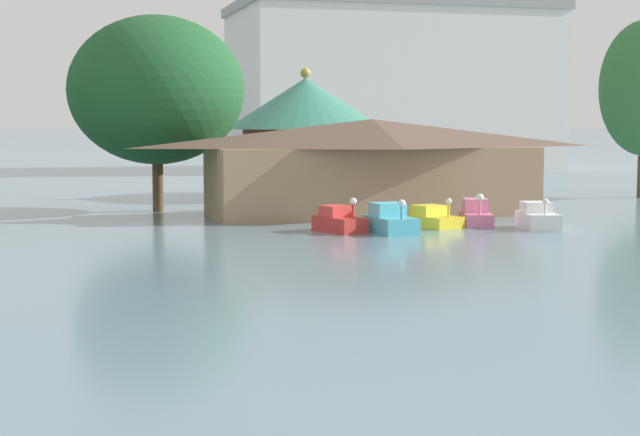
{
  "coord_description": "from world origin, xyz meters",
  "views": [
    {
      "loc": [
        -6.8,
        -9.33,
        5.07
      ],
      "look_at": [
        2.74,
        24.71,
        1.7
      ],
      "focal_mm": 56.16,
      "sensor_mm": 36.0,
      "label": 1
    }
  ],
  "objects_px": {
    "pedal_boat_cyan": "(390,221)",
    "pedal_boat_pink": "(476,215)",
    "pedal_boat_white": "(538,218)",
    "background_building_block": "(390,87)",
    "shoreline_tree_mid": "(156,90)",
    "pedal_boat_yellow": "(432,218)",
    "pedal_boat_red": "(339,221)",
    "boathouse": "(372,165)",
    "green_roof_pavilion": "(305,130)"
  },
  "relations": [
    {
      "from": "boathouse",
      "to": "shoreline_tree_mid",
      "type": "relative_size",
      "value": 1.71
    },
    {
      "from": "boathouse",
      "to": "green_roof_pavilion",
      "type": "height_order",
      "value": "green_roof_pavilion"
    },
    {
      "from": "pedal_boat_cyan",
      "to": "pedal_boat_yellow",
      "type": "xyz_separation_m",
      "value": [
        2.9,
        1.98,
        -0.13
      ]
    },
    {
      "from": "pedal_boat_cyan",
      "to": "pedal_boat_pink",
      "type": "xyz_separation_m",
      "value": [
        5.32,
        2.23,
        -0.03
      ]
    },
    {
      "from": "pedal_boat_cyan",
      "to": "green_roof_pavilion",
      "type": "xyz_separation_m",
      "value": [
        2.07,
        23.08,
        4.0
      ]
    },
    {
      "from": "pedal_boat_yellow",
      "to": "boathouse",
      "type": "bearing_deg",
      "value": 167.78
    },
    {
      "from": "shoreline_tree_mid",
      "to": "green_roof_pavilion",
      "type": "bearing_deg",
      "value": 38.59
    },
    {
      "from": "pedal_boat_white",
      "to": "green_roof_pavilion",
      "type": "height_order",
      "value": "green_roof_pavilion"
    },
    {
      "from": "pedal_boat_cyan",
      "to": "pedal_boat_yellow",
      "type": "height_order",
      "value": "pedal_boat_cyan"
    },
    {
      "from": "pedal_boat_pink",
      "to": "background_building_block",
      "type": "height_order",
      "value": "background_building_block"
    },
    {
      "from": "pedal_boat_red",
      "to": "pedal_boat_pink",
      "type": "relative_size",
      "value": 0.95
    },
    {
      "from": "shoreline_tree_mid",
      "to": "background_building_block",
      "type": "bearing_deg",
      "value": 56.63
    },
    {
      "from": "pedal_boat_pink",
      "to": "pedal_boat_white",
      "type": "height_order",
      "value": "pedal_boat_pink"
    },
    {
      "from": "pedal_boat_white",
      "to": "background_building_block",
      "type": "distance_m",
      "value": 63.17
    },
    {
      "from": "background_building_block",
      "to": "shoreline_tree_mid",
      "type": "bearing_deg",
      "value": -123.37
    },
    {
      "from": "pedal_boat_red",
      "to": "green_roof_pavilion",
      "type": "distance_m",
      "value": 22.75
    },
    {
      "from": "pedal_boat_red",
      "to": "pedal_boat_white",
      "type": "height_order",
      "value": "pedal_boat_red"
    },
    {
      "from": "pedal_boat_cyan",
      "to": "pedal_boat_pink",
      "type": "distance_m",
      "value": 5.77
    },
    {
      "from": "pedal_boat_yellow",
      "to": "boathouse",
      "type": "height_order",
      "value": "boathouse"
    },
    {
      "from": "shoreline_tree_mid",
      "to": "pedal_boat_cyan",
      "type": "bearing_deg",
      "value": -57.56
    },
    {
      "from": "pedal_boat_red",
      "to": "pedal_boat_cyan",
      "type": "height_order",
      "value": "pedal_boat_red"
    },
    {
      "from": "pedal_boat_red",
      "to": "shoreline_tree_mid",
      "type": "relative_size",
      "value": 0.27
    },
    {
      "from": "pedal_boat_red",
      "to": "shoreline_tree_mid",
      "type": "height_order",
      "value": "shoreline_tree_mid"
    },
    {
      "from": "pedal_boat_red",
      "to": "boathouse",
      "type": "relative_size",
      "value": 0.16
    },
    {
      "from": "pedal_boat_red",
      "to": "shoreline_tree_mid",
      "type": "bearing_deg",
      "value": -169.63
    },
    {
      "from": "green_roof_pavilion",
      "to": "background_building_block",
      "type": "height_order",
      "value": "background_building_block"
    },
    {
      "from": "shoreline_tree_mid",
      "to": "boathouse",
      "type": "bearing_deg",
      "value": -26.32
    },
    {
      "from": "pedal_boat_pink",
      "to": "shoreline_tree_mid",
      "type": "relative_size",
      "value": 0.29
    },
    {
      "from": "pedal_boat_white",
      "to": "green_roof_pavilion",
      "type": "bearing_deg",
      "value": -155.24
    },
    {
      "from": "pedal_boat_cyan",
      "to": "pedal_boat_red",
      "type": "bearing_deg",
      "value": -122.42
    },
    {
      "from": "boathouse",
      "to": "background_building_block",
      "type": "xyz_separation_m",
      "value": [
        19.6,
        52.04,
        6.19
      ]
    },
    {
      "from": "pedal_boat_white",
      "to": "shoreline_tree_mid",
      "type": "bearing_deg",
      "value": -119.43
    },
    {
      "from": "pedal_boat_cyan",
      "to": "shoreline_tree_mid",
      "type": "relative_size",
      "value": 0.27
    },
    {
      "from": "pedal_boat_yellow",
      "to": "pedal_boat_pink",
      "type": "relative_size",
      "value": 0.98
    },
    {
      "from": "pedal_boat_cyan",
      "to": "background_building_block",
      "type": "height_order",
      "value": "background_building_block"
    },
    {
      "from": "boathouse",
      "to": "background_building_block",
      "type": "relative_size",
      "value": 0.56
    },
    {
      "from": "pedal_boat_cyan",
      "to": "green_roof_pavilion",
      "type": "bearing_deg",
      "value": 169.57
    },
    {
      "from": "pedal_boat_yellow",
      "to": "pedal_boat_pink",
      "type": "bearing_deg",
      "value": 76.26
    },
    {
      "from": "pedal_boat_white",
      "to": "background_building_block",
      "type": "xyz_separation_m",
      "value": [
        14.19,
        60.98,
        8.42
      ]
    },
    {
      "from": "pedal_boat_red",
      "to": "background_building_block",
      "type": "distance_m",
      "value": 64.8
    },
    {
      "from": "shoreline_tree_mid",
      "to": "background_building_block",
      "type": "relative_size",
      "value": 0.33
    },
    {
      "from": "boathouse",
      "to": "pedal_boat_white",
      "type": "bearing_deg",
      "value": -58.84
    },
    {
      "from": "pedal_boat_red",
      "to": "pedal_boat_cyan",
      "type": "bearing_deg",
      "value": 45.55
    },
    {
      "from": "green_roof_pavilion",
      "to": "shoreline_tree_mid",
      "type": "distance_m",
      "value": 14.4
    },
    {
      "from": "shoreline_tree_mid",
      "to": "pedal_boat_yellow",
      "type": "bearing_deg",
      "value": -45.72
    },
    {
      "from": "pedal_boat_red",
      "to": "shoreline_tree_mid",
      "type": "distance_m",
      "value": 16.16
    },
    {
      "from": "pedal_boat_pink",
      "to": "green_roof_pavilion",
      "type": "height_order",
      "value": "green_roof_pavilion"
    },
    {
      "from": "pedal_boat_cyan",
      "to": "background_building_block",
      "type": "relative_size",
      "value": 0.09
    },
    {
      "from": "pedal_boat_yellow",
      "to": "pedal_boat_white",
      "type": "xyz_separation_m",
      "value": [
        4.55,
        -2.18,
        0.1
      ]
    },
    {
      "from": "pedal_boat_white",
      "to": "pedal_boat_yellow",
      "type": "bearing_deg",
      "value": -103.9
    }
  ]
}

